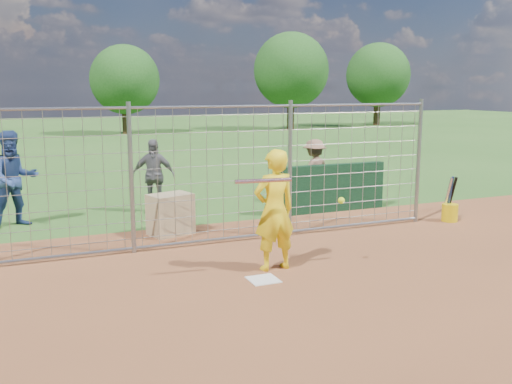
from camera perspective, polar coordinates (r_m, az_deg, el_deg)
name	(u,v)px	position (r m, az deg, el deg)	size (l,w,h in m)	color
ground	(258,276)	(8.77, 0.21, -8.43)	(100.00, 100.00, 0.00)	#2D591E
infield_dirt	(370,362)	(6.32, 11.29, -16.37)	(18.00, 18.00, 0.00)	brown
home_plate	(263,280)	(8.59, 0.73, -8.77)	(0.43, 0.43, 0.02)	silver
dugout_wall	(333,188)	(13.25, 7.73, 0.41)	(2.60, 0.20, 1.10)	#11381E
batter	(274,210)	(8.85, 1.85, -1.84)	(0.70, 0.46, 1.91)	yellow
bystander_a	(14,179)	(12.64, -23.02, 1.20)	(0.96, 0.75, 1.98)	navy
bystander_b	(153,176)	(13.25, -10.23, 1.62)	(0.99, 0.41, 1.69)	#5E5D62
bystander_c	(314,171)	(14.27, 5.85, 2.13)	(1.02, 0.58, 1.57)	#845D48
equipment_bin	(170,214)	(11.22, -8.55, -2.22)	(0.80, 0.55, 0.80)	tan
equipment_in_play	(283,186)	(8.44, 2.72, 0.64)	(1.74, 0.25, 0.46)	silver
bucket_with_bats	(450,210)	(12.89, 18.80, -1.72)	(0.34, 0.37, 0.98)	#DCBA0B
backstop_fence	(215,176)	(10.29, -4.12, 1.60)	(9.08, 0.08, 2.60)	gray
tree_line	(126,73)	(36.34, -12.86, 11.56)	(44.66, 6.72, 6.48)	#3F2B19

